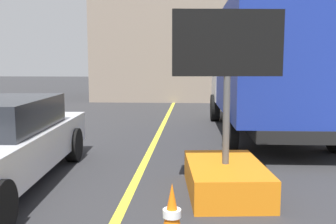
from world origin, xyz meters
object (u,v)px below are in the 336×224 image
(arrow_board_trailer, at_px, (225,162))
(highway_guide_sign, at_px, (294,26))
(box_truck, at_px, (267,68))
(traffic_cone_mid_lane, at_px, (172,218))

(arrow_board_trailer, height_order, highway_guide_sign, highway_guide_sign)
(box_truck, distance_m, traffic_cone_mid_lane, 7.10)
(box_truck, height_order, traffic_cone_mid_lane, box_truck)
(highway_guide_sign, relative_size, traffic_cone_mid_lane, 6.83)
(box_truck, distance_m, highway_guide_sign, 5.81)
(arrow_board_trailer, distance_m, traffic_cone_mid_lane, 1.99)
(box_truck, xyz_separation_m, highway_guide_sign, (2.00, 5.21, 1.60))
(highway_guide_sign, distance_m, traffic_cone_mid_lane, 12.89)
(highway_guide_sign, bearing_deg, box_truck, -110.94)
(traffic_cone_mid_lane, bearing_deg, arrow_board_trailer, 69.42)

